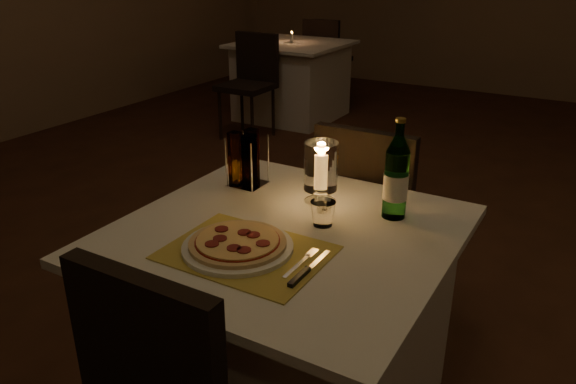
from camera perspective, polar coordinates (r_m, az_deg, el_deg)
The scene contains 16 objects.
floor at distance 2.53m, azimuth 11.54°, elevation -14.80°, with size 8.00×10.00×0.02m, color #422315.
main_table at distance 1.93m, azimuth -0.31°, elevation -13.63°, with size 1.00×1.00×0.74m.
chair_far at distance 2.40m, azimuth 8.39°, elevation -1.24°, with size 0.42×0.42×0.90m.
placemat at distance 1.61m, azimuth -4.23°, elevation -6.14°, with size 0.45×0.34×0.00m, color gold.
plate at distance 1.62m, azimuth -5.12°, elevation -5.60°, with size 0.32×0.32×0.01m, color white.
pizza at distance 1.61m, azimuth -5.15°, elevation -5.09°, with size 0.28×0.28×0.02m.
fork at distance 1.56m, azimuth 1.54°, elevation -7.00°, with size 0.02×0.18×0.00m.
knife at distance 1.49m, azimuth 1.59°, elevation -8.24°, with size 0.02×0.22×0.01m.
tumbler at distance 1.75m, azimuth 3.56°, elevation -2.19°, with size 0.08×0.08×0.08m, color white, non-canonical shape.
water_bottle at distance 1.80m, azimuth 10.93°, elevation 1.36°, with size 0.08×0.08×0.33m.
hurricane_candle at distance 1.87m, azimuth 3.36°, elevation 2.41°, with size 0.11×0.11×0.22m.
cruet_caddy at distance 2.03m, azimuth -4.29°, elevation 3.17°, with size 0.12×0.12×0.21m.
neighbor_table_left at distance 5.67m, azimuth 0.38°, elevation 11.28°, with size 1.00×1.00×0.74m.
neighbor_chair_la at distance 5.04m, azimuth -3.75°, elevation 11.79°, with size 0.42×0.42×0.90m.
neighbor_chair_lb at distance 6.26m, azimuth 3.74°, elevation 13.98°, with size 0.42×0.42×0.90m.
neighbor_candle_left at distance 5.60m, azimuth 0.39°, elevation 15.44°, with size 0.03×0.03×0.11m.
Camera 1 is at (0.56, -1.94, 1.52)m, focal length 35.00 mm.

